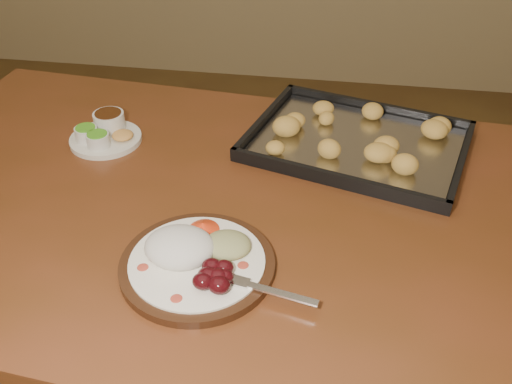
# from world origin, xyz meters

# --- Properties ---
(ground) EXTENTS (4.00, 4.00, 0.00)m
(ground) POSITION_xyz_m (0.00, 0.00, 0.00)
(ground) COLOR brown
(ground) RESTS_ON ground
(dining_table) EXTENTS (1.58, 1.03, 0.75)m
(dining_table) POSITION_xyz_m (0.27, -0.15, 0.65)
(dining_table) COLOR brown
(dining_table) RESTS_ON ground
(dinner_plate) EXTENTS (0.34, 0.26, 0.06)m
(dinner_plate) POSITION_xyz_m (0.26, -0.34, 0.77)
(dinner_plate) COLOR #321B0E
(dinner_plate) RESTS_ON dining_table
(condiment_saucer) EXTENTS (0.16, 0.16, 0.05)m
(condiment_saucer) POSITION_xyz_m (-0.04, 0.03, 0.77)
(condiment_saucer) COLOR silver
(condiment_saucer) RESTS_ON dining_table
(baking_tray) EXTENTS (0.54, 0.45, 0.05)m
(baking_tray) POSITION_xyz_m (0.52, 0.09, 0.77)
(baking_tray) COLOR black
(baking_tray) RESTS_ON dining_table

